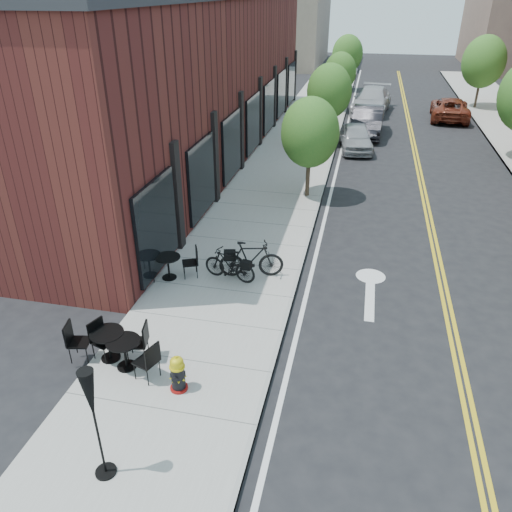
# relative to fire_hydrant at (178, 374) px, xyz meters

# --- Properties ---
(ground) EXTENTS (120.00, 120.00, 0.00)m
(ground) POSITION_rel_fire_hydrant_xyz_m (1.78, 2.39, -0.52)
(ground) COLOR black
(ground) RESTS_ON ground
(sidewalk_near) EXTENTS (4.00, 70.00, 0.12)m
(sidewalk_near) POSITION_rel_fire_hydrant_xyz_m (-0.22, 12.39, -0.46)
(sidewalk_near) COLOR #9E9B93
(sidewalk_near) RESTS_ON ground
(building_near) EXTENTS (5.00, 28.00, 7.00)m
(building_near) POSITION_rel_fire_hydrant_xyz_m (-4.72, 16.39, 2.98)
(building_near) COLOR #481A17
(building_near) RESTS_ON ground
(bg_building_left) EXTENTS (8.00, 14.00, 10.00)m
(bg_building_left) POSITION_rel_fire_hydrant_xyz_m (-6.22, 50.39, 4.48)
(bg_building_left) COLOR #726656
(bg_building_left) RESTS_ON ground
(tree_near_a) EXTENTS (2.20, 2.20, 3.81)m
(tree_near_a) POSITION_rel_fire_hydrant_xyz_m (1.18, 11.39, 2.09)
(tree_near_a) COLOR #382B1E
(tree_near_a) RESTS_ON sidewalk_near
(tree_near_b) EXTENTS (2.30, 2.30, 3.98)m
(tree_near_b) POSITION_rel_fire_hydrant_xyz_m (1.18, 19.39, 2.20)
(tree_near_b) COLOR #382B1E
(tree_near_b) RESTS_ON sidewalk_near
(tree_near_c) EXTENTS (2.10, 2.10, 3.67)m
(tree_near_c) POSITION_rel_fire_hydrant_xyz_m (1.18, 27.39, 2.01)
(tree_near_c) COLOR #382B1E
(tree_near_c) RESTS_ON sidewalk_near
(tree_near_d) EXTENTS (2.40, 2.40, 4.11)m
(tree_near_d) POSITION_rel_fire_hydrant_xyz_m (1.18, 35.39, 2.27)
(tree_near_d) COLOR #382B1E
(tree_near_d) RESTS_ON sidewalk_near
(tree_far_c) EXTENTS (2.80, 2.80, 4.62)m
(tree_far_c) POSITION_rel_fire_hydrant_xyz_m (10.38, 30.39, 2.54)
(tree_far_c) COLOR #382B1E
(tree_far_c) RESTS_ON sidewalk_far
(fire_hydrant) EXTENTS (0.48, 0.48, 0.84)m
(fire_hydrant) POSITION_rel_fire_hydrant_xyz_m (0.00, 0.00, 0.00)
(fire_hydrant) COLOR maroon
(fire_hydrant) RESTS_ON sidewalk_near
(bicycle_left) EXTENTS (1.62, 0.77, 0.94)m
(bicycle_left) POSITION_rel_fire_hydrant_xyz_m (-0.11, 4.45, 0.07)
(bicycle_left) COLOR black
(bicycle_left) RESTS_ON sidewalk_near
(bicycle_right) EXTENTS (1.89, 0.93, 1.10)m
(bicycle_right) POSITION_rel_fire_hydrant_xyz_m (0.44, 4.76, 0.15)
(bicycle_right) COLOR black
(bicycle_right) RESTS_ON sidewalk_near
(bistro_set_a) EXTENTS (1.72, 0.97, 0.91)m
(bistro_set_a) POSITION_rel_fire_hydrant_xyz_m (-1.34, 0.39, 0.06)
(bistro_set_a) COLOR black
(bistro_set_a) RESTS_ON sidewalk_near
(bistro_set_b) EXTENTS (1.75, 0.87, 0.92)m
(bistro_set_b) POSITION_rel_fire_hydrant_xyz_m (-1.82, 0.58, 0.07)
(bistro_set_b) COLOR black
(bistro_set_b) RESTS_ON sidewalk_near
(bistro_set_c) EXTENTS (1.66, 1.03, 0.88)m
(bistro_set_c) POSITION_rel_fire_hydrant_xyz_m (-1.82, 4.16, 0.05)
(bistro_set_c) COLOR black
(bistro_set_c) RESTS_ON sidewalk_near
(patio_umbrella) EXTENTS (0.36, 0.36, 2.23)m
(patio_umbrella) POSITION_rel_fire_hydrant_xyz_m (-0.52, -2.18, 1.21)
(patio_umbrella) COLOR black
(patio_umbrella) RESTS_ON sidewalk_near
(parked_car_a) EXTENTS (2.02, 3.98, 1.30)m
(parked_car_a) POSITION_rel_fire_hydrant_xyz_m (2.76, 18.57, 0.13)
(parked_car_a) COLOR #999CA0
(parked_car_a) RESTS_ON ground
(parked_car_b) EXTENTS (1.80, 4.76, 1.55)m
(parked_car_b) POSITION_rel_fire_hydrant_xyz_m (3.24, 21.69, 0.26)
(parked_car_b) COLOR black
(parked_car_b) RESTS_ON ground
(parked_car_c) EXTENTS (2.82, 5.66, 1.58)m
(parked_car_c) POSITION_rel_fire_hydrant_xyz_m (3.38, 27.62, 0.27)
(parked_car_c) COLOR #ABACB0
(parked_car_c) RESTS_ON ground
(parked_car_far) EXTENTS (2.57, 4.98, 1.34)m
(parked_car_far) POSITION_rel_fire_hydrant_xyz_m (8.25, 26.71, 0.15)
(parked_car_far) COLOR maroon
(parked_car_far) RESTS_ON ground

